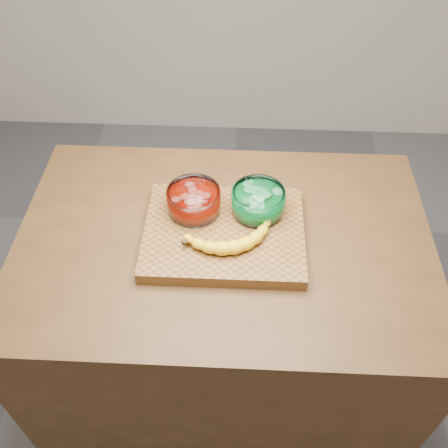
{
  "coord_description": "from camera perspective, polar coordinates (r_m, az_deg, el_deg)",
  "views": [
    {
      "loc": [
        0.04,
        -0.94,
        1.98
      ],
      "look_at": [
        0.0,
        0.0,
        0.96
      ],
      "focal_mm": 40.0,
      "sensor_mm": 36.0,
      "label": 1
    }
  ],
  "objects": [
    {
      "name": "ground",
      "position": [
        2.19,
        -0.0,
        -17.28
      ],
      "size": [
        3.5,
        3.5,
        0.0
      ],
      "primitive_type": "plane",
      "color": "#545459",
      "rests_on": "ground"
    },
    {
      "name": "bowl_red",
      "position": [
        1.43,
        -3.46,
        2.68
      ],
      "size": [
        0.15,
        0.15,
        0.07
      ],
      "color": "white",
      "rests_on": "cutting_board"
    },
    {
      "name": "counter",
      "position": [
        1.8,
        -0.0,
        -11.1
      ],
      "size": [
        1.2,
        0.8,
        0.9
      ],
      "primitive_type": "cube",
      "color": "#4F3117",
      "rests_on": "ground"
    },
    {
      "name": "bowl_green",
      "position": [
        1.43,
        3.92,
        2.58
      ],
      "size": [
        0.15,
        0.15,
        0.07
      ],
      "color": "white",
      "rests_on": "cutting_board"
    },
    {
      "name": "banana",
      "position": [
        1.36,
        0.46,
        -1.24
      ],
      "size": [
        0.27,
        0.16,
        0.04
      ],
      "primitive_type": null,
      "color": "yellow",
      "rests_on": "cutting_board"
    },
    {
      "name": "cutting_board",
      "position": [
        1.42,
        -0.0,
        -1.1
      ],
      "size": [
        0.45,
        0.35,
        0.04
      ],
      "primitive_type": "cube",
      "color": "brown",
      "rests_on": "counter"
    }
  ]
}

